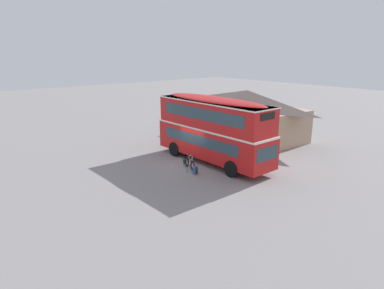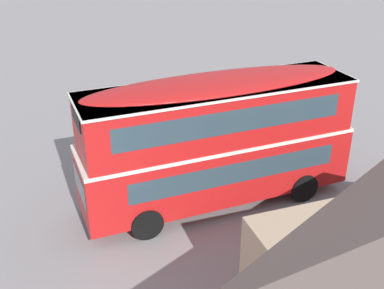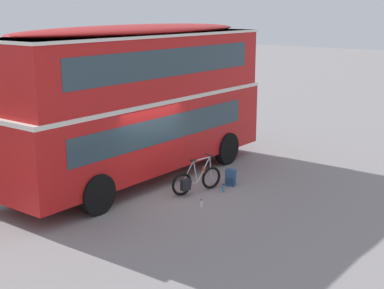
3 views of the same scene
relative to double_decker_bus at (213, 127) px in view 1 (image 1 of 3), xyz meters
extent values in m
plane|color=gray|center=(-0.87, -1.26, -2.64)|extent=(120.00, 120.00, 0.00)
cylinder|color=black|center=(3.00, 1.23, -2.09)|extent=(1.10, 0.30, 1.10)
cylinder|color=black|center=(3.03, -1.15, -2.09)|extent=(1.10, 0.30, 1.10)
cylinder|color=black|center=(-3.05, 1.15, -2.09)|extent=(1.10, 0.30, 1.10)
cylinder|color=black|center=(-3.01, -1.23, -2.09)|extent=(1.10, 0.30, 1.10)
cube|color=red|center=(-0.01, 0.00, -1.13)|extent=(9.79, 2.64, 2.10)
cube|color=white|center=(-0.01, 0.00, -0.05)|extent=(9.81, 2.66, 0.12)
cube|color=red|center=(-0.01, 0.00, 0.93)|extent=(9.49, 2.59, 1.90)
ellipsoid|color=red|center=(-0.01, 0.00, 1.96)|extent=(9.30, 2.54, 0.36)
cube|color=#2D424C|center=(4.85, 0.07, -0.88)|extent=(0.09, 2.05, 0.90)
cube|color=black|center=(4.72, 0.07, 1.46)|extent=(0.08, 1.38, 0.44)
cube|color=#2D424C|center=(-0.19, -1.24, -0.83)|extent=(7.61, 0.15, 0.76)
cube|color=#2D424C|center=(0.01, -1.21, 1.08)|extent=(8.00, 0.16, 0.80)
cube|color=#2D424C|center=(-0.22, 1.24, -0.83)|extent=(7.61, 0.15, 0.76)
cube|color=#2D424C|center=(-0.02, 1.21, 1.08)|extent=(8.00, 0.16, 0.80)
cube|color=white|center=(-0.01, 0.00, 1.84)|extent=(9.59, 2.67, 0.08)
torus|color=black|center=(0.52, -2.33, -2.30)|extent=(0.67, 0.27, 0.68)
torus|color=black|center=(-0.50, -2.03, -2.30)|extent=(0.67, 0.27, 0.68)
cylinder|color=#B2B2B7|center=(0.52, -2.33, -2.30)|extent=(0.08, 0.11, 0.05)
cylinder|color=#B2B2B7|center=(-0.50, -2.03, -2.30)|extent=(0.08, 0.11, 0.05)
cylinder|color=#B7B7BC|center=(0.24, -2.25, -2.01)|extent=(0.47, 0.17, 0.73)
cylinder|color=#B7B7BC|center=(0.18, -2.23, -1.67)|extent=(0.58, 0.20, 0.07)
cylinder|color=#B7B7BC|center=(-0.04, -2.17, -2.02)|extent=(0.18, 0.08, 0.69)
cylinder|color=#B7B7BC|center=(-0.24, -2.11, -2.33)|extent=(0.54, 0.18, 0.09)
cylinder|color=#B7B7BC|center=(-0.30, -2.09, -1.99)|extent=(0.42, 0.15, 0.63)
cylinder|color=#B7B7BC|center=(0.49, -2.32, -1.98)|extent=(0.10, 0.06, 0.66)
cylinder|color=black|center=(0.46, -2.31, -1.60)|extent=(0.16, 0.45, 0.03)
ellipsoid|color=black|center=(-0.13, -2.14, -1.65)|extent=(0.28, 0.17, 0.06)
cube|color=black|center=(-0.53, -2.19, -2.28)|extent=(0.31, 0.21, 0.32)
cylinder|color=#D84C33|center=(0.24, -2.25, -2.01)|extent=(0.07, 0.07, 0.18)
cube|color=#2D4C7A|center=(1.13, -2.62, -2.39)|extent=(0.30, 0.36, 0.50)
ellipsoid|color=#2D4C7A|center=(1.13, -2.62, -2.14)|extent=(0.29, 0.34, 0.10)
cube|color=navy|center=(1.01, -2.66, -2.47)|extent=(0.11, 0.22, 0.18)
cylinder|color=black|center=(1.26, -2.66, -2.39)|extent=(0.05, 0.05, 0.40)
cylinder|color=black|center=(1.21, -2.50, -2.39)|extent=(0.05, 0.05, 0.40)
cylinder|color=silver|center=(-0.93, -3.07, -2.54)|extent=(0.07, 0.07, 0.20)
cylinder|color=black|center=(-0.93, -3.07, -2.43)|extent=(0.04, 0.04, 0.03)
cylinder|color=#338CBF|center=(0.47, -2.81, -2.53)|extent=(0.07, 0.07, 0.22)
cylinder|color=black|center=(0.47, -2.81, -2.41)|extent=(0.04, 0.04, 0.03)
cube|color=tan|center=(-3.80, 7.86, -1.17)|extent=(11.01, 5.64, 2.95)
pyramid|color=brown|center=(-3.80, 7.86, 1.03)|extent=(11.42, 6.05, 1.44)
cube|color=#3D2319|center=(-3.88, 5.20, -1.59)|extent=(1.10, 0.07, 2.10)
cube|color=#2D424C|center=(-6.60, 5.28, -1.02)|extent=(1.10, 0.07, 0.90)
cube|color=#2D424C|center=(-1.17, 5.11, -1.02)|extent=(1.10, 0.07, 0.90)
camera|label=1|loc=(17.42, -16.36, 5.29)|focal=31.83mm
camera|label=2|loc=(6.23, 13.74, 7.21)|focal=44.65mm
camera|label=3|loc=(-12.10, -11.55, 2.61)|focal=51.28mm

